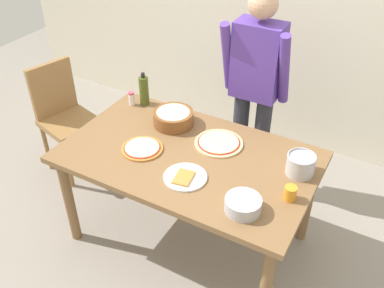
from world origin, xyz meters
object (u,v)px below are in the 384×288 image
object	(u,v)px
dining_table	(188,166)
olive_oil_bottle	(144,90)
cup_orange	(290,193)
salt_shaker	(132,98)
popcorn_bowl	(173,117)
pizza_cooked_on_tray	(142,148)
person_cook	(255,85)
mixing_bowl_steel	(243,205)
pizza_raw_on_board	(219,143)
plate_with_slice	(185,177)
steel_pot	(301,164)
chair_wooden_left	(64,113)

from	to	relation	value
dining_table	olive_oil_bottle	distance (m)	0.74
olive_oil_bottle	cup_orange	world-z (taller)	olive_oil_bottle
dining_table	salt_shaker	size ratio (longest dim) A/B	15.09
popcorn_bowl	pizza_cooked_on_tray	bearing A→B (deg)	-93.85
olive_oil_bottle	salt_shaker	world-z (taller)	olive_oil_bottle
person_cook	cup_orange	xyz separation A→B (m)	(0.56, -0.84, -0.14)
pizza_cooked_on_tray	mixing_bowl_steel	distance (m)	0.81
pizza_raw_on_board	cup_orange	distance (m)	0.64
dining_table	plate_with_slice	xyz separation A→B (m)	(0.10, -0.21, 0.10)
cup_orange	pizza_cooked_on_tray	bearing A→B (deg)	-179.03
pizza_cooked_on_tray	olive_oil_bottle	xyz separation A→B (m)	(-0.31, 0.49, 0.10)
plate_with_slice	steel_pot	bearing A→B (deg)	33.14
plate_with_slice	dining_table	bearing A→B (deg)	114.80
pizza_raw_on_board	mixing_bowl_steel	distance (m)	0.62
steel_pot	salt_shaker	distance (m)	1.35
plate_with_slice	popcorn_bowl	world-z (taller)	popcorn_bowl
chair_wooden_left	mixing_bowl_steel	xyz separation A→B (m)	(1.82, -0.53, 0.26)
steel_pot	pizza_raw_on_board	bearing A→B (deg)	176.73
chair_wooden_left	pizza_raw_on_board	xyz separation A→B (m)	(1.44, -0.04, 0.23)
olive_oil_bottle	cup_orange	xyz separation A→B (m)	(1.29, -0.47, -0.07)
steel_pot	mixing_bowl_steel	bearing A→B (deg)	-110.66
person_cook	plate_with_slice	bearing A→B (deg)	-91.99
dining_table	person_cook	bearing A→B (deg)	80.19
plate_with_slice	cup_orange	size ratio (longest dim) A/B	3.06
plate_with_slice	olive_oil_bottle	world-z (taller)	olive_oil_bottle
person_cook	olive_oil_bottle	xyz separation A→B (m)	(-0.72, -0.37, -0.07)
person_cook	salt_shaker	distance (m)	0.92
person_cook	pizza_cooked_on_tray	bearing A→B (deg)	-115.98
pizza_raw_on_board	person_cook	bearing A→B (deg)	88.87
chair_wooden_left	salt_shaker	world-z (taller)	chair_wooden_left
chair_wooden_left	pizza_cooked_on_tray	distance (m)	1.11
dining_table	olive_oil_bottle	bearing A→B (deg)	146.76
popcorn_bowl	salt_shaker	xyz separation A→B (m)	(-0.41, 0.08, -0.01)
chair_wooden_left	steel_pot	distance (m)	2.01
pizza_cooked_on_tray	popcorn_bowl	xyz separation A→B (m)	(0.02, 0.35, 0.05)
chair_wooden_left	pizza_raw_on_board	size ratio (longest dim) A/B	2.99
olive_oil_bottle	plate_with_slice	bearing A→B (deg)	-40.94
plate_with_slice	mixing_bowl_steel	xyz separation A→B (m)	(0.40, -0.08, 0.03)
dining_table	salt_shaker	bearing A→B (deg)	153.70
mixing_bowl_steel	popcorn_bowl	bearing A→B (deg)	144.51
chair_wooden_left	popcorn_bowl	bearing A→B (deg)	0.77
chair_wooden_left	popcorn_bowl	size ratio (longest dim) A/B	3.39
pizza_cooked_on_tray	plate_with_slice	size ratio (longest dim) A/B	1.04
popcorn_bowl	salt_shaker	size ratio (longest dim) A/B	2.64
chair_wooden_left	salt_shaker	xyz separation A→B (m)	(0.65, 0.09, 0.27)
popcorn_bowl	steel_pot	world-z (taller)	steel_pot
pizza_raw_on_board	steel_pot	distance (m)	0.56
pizza_cooked_on_tray	pizza_raw_on_board	bearing A→B (deg)	35.92
dining_table	popcorn_bowl	distance (m)	0.40
person_cook	plate_with_slice	size ratio (longest dim) A/B	6.23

